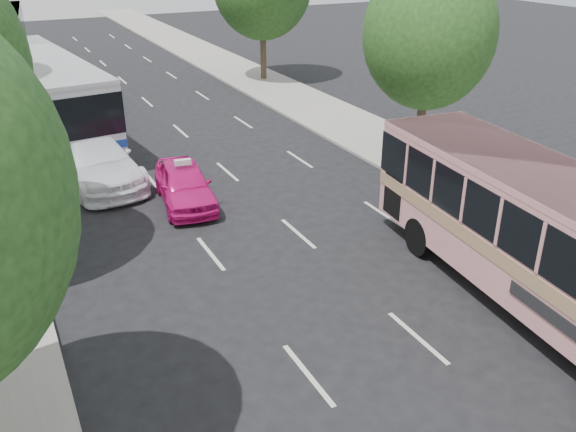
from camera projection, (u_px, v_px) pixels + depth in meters
ground at (336, 305)px, 15.37m from camera, size 120.00×120.00×0.00m
sidewalk_right at (285, 94)px, 34.96m from camera, size 4.00×90.00×0.12m
tree_right_near at (432, 28)px, 23.14m from camera, size 5.10×5.10×7.95m
pink_bus at (542, 227)px, 14.56m from camera, size 3.80×11.04×3.45m
pink_taxi at (184, 184)px, 20.80m from camera, size 2.23×4.38×1.43m
white_pickup at (94, 160)px, 22.53m from camera, size 3.14×6.24×1.74m
tour_coach_front at (46, 91)px, 26.53m from camera, size 4.09×12.62×3.71m
taxi_roof_sign at (183, 162)px, 20.46m from camera, size 0.57×0.25×0.18m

